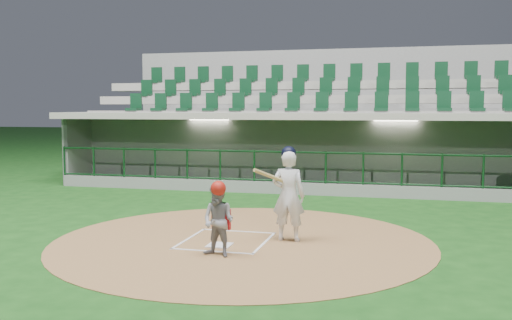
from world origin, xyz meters
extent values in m
plane|color=#134112|center=(0.00, 0.00, 0.00)|extent=(120.00, 120.00, 0.00)
cylinder|color=brown|center=(0.30, -0.20, 0.01)|extent=(7.20, 7.20, 0.01)
cube|color=silver|center=(0.00, -0.70, 0.02)|extent=(0.43, 0.43, 0.02)
cube|color=white|center=(-0.75, -0.30, 0.02)|extent=(0.05, 1.80, 0.01)
cube|color=white|center=(0.75, -0.30, 0.02)|extent=(0.05, 1.80, 0.01)
cube|color=white|center=(0.00, 0.55, 0.02)|extent=(1.55, 0.05, 0.01)
cube|color=white|center=(0.00, -1.15, 0.02)|extent=(1.55, 0.05, 0.01)
cube|color=slate|center=(0.00, 7.50, -0.55)|extent=(15.00, 3.00, 0.10)
cube|color=slate|center=(0.00, 9.10, 0.85)|extent=(15.00, 0.20, 2.70)
cube|color=#BAB6A5|center=(0.00, 8.98, 1.10)|extent=(13.50, 0.04, 0.90)
cube|color=slate|center=(-7.50, 7.50, 0.85)|extent=(0.20, 3.00, 2.70)
cube|color=#A59E95|center=(0.00, 7.25, 2.30)|extent=(15.40, 3.50, 0.20)
cube|color=gray|center=(0.00, 5.95, 0.15)|extent=(15.00, 0.15, 0.40)
cube|color=black|center=(0.00, 5.95, 1.73)|extent=(15.00, 0.01, 0.95)
cube|color=brown|center=(0.00, 8.55, -0.28)|extent=(12.75, 0.40, 0.45)
cube|color=white|center=(-3.00, 7.50, 2.17)|extent=(1.30, 0.35, 0.04)
cube|color=white|center=(3.00, 7.50, 2.17)|extent=(1.30, 0.35, 0.04)
imported|color=#B01813|center=(-4.94, 8.42, 0.44)|extent=(1.37, 1.04, 1.87)
imported|color=maroon|center=(-2.61, 8.11, 0.32)|extent=(0.98, 0.46, 1.63)
imported|color=#B01313|center=(2.60, 8.42, 0.46)|extent=(1.10, 0.92, 1.91)
imported|color=#A5111E|center=(5.82, 8.46, 0.37)|extent=(1.69, 0.87, 1.74)
cube|color=slate|center=(0.00, 10.75, 1.15)|extent=(17.00, 6.50, 2.50)
cube|color=gray|center=(0.00, 9.25, 2.30)|extent=(16.60, 0.95, 0.30)
cube|color=gray|center=(0.00, 10.20, 2.85)|extent=(16.60, 0.95, 0.30)
cube|color=gray|center=(0.00, 11.15, 3.40)|extent=(16.60, 0.95, 0.30)
cube|color=gray|center=(0.00, 14.10, 2.53)|extent=(17.00, 0.25, 5.05)
imported|color=white|center=(1.14, 0.01, 0.87)|extent=(0.64, 0.43, 1.72)
sphere|color=black|center=(1.14, 0.01, 1.67)|extent=(0.28, 0.28, 0.28)
cylinder|color=tan|center=(0.89, -0.24, 1.25)|extent=(0.58, 0.79, 0.39)
imported|color=gray|center=(0.22, -1.41, 0.62)|extent=(0.69, 0.59, 1.21)
sphere|color=#A31B11|center=(0.22, -1.41, 1.17)|extent=(0.26, 0.26, 0.26)
cube|color=#B41319|center=(0.22, -1.26, 0.62)|extent=(0.32, 0.10, 0.35)
camera|label=1|loc=(3.20, -10.46, 2.50)|focal=40.00mm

